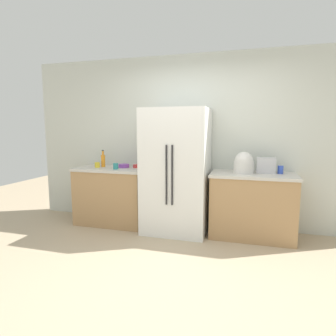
% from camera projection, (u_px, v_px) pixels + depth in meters
% --- Properties ---
extents(ground_plane, '(11.05, 11.05, 0.00)m').
position_uv_depth(ground_plane, '(165.00, 275.00, 2.96)').
color(ground_plane, tan).
extents(kitchen_back_panel, '(5.52, 0.10, 2.63)m').
position_uv_depth(kitchen_back_panel, '(197.00, 142.00, 4.44)').
color(kitchen_back_panel, silver).
rests_on(kitchen_back_panel, ground_plane).
extents(counter_left, '(1.13, 0.64, 0.90)m').
position_uv_depth(counter_left, '(113.00, 195.00, 4.57)').
color(counter_left, tan).
rests_on(counter_left, ground_plane).
extents(counter_right, '(1.16, 0.64, 0.90)m').
position_uv_depth(counter_right, '(252.00, 205.00, 3.98)').
color(counter_right, tan).
rests_on(counter_right, ground_plane).
extents(refrigerator, '(0.92, 0.75, 1.80)m').
position_uv_depth(refrigerator, '(176.00, 171.00, 4.15)').
color(refrigerator, white).
rests_on(refrigerator, ground_plane).
extents(toaster, '(0.25, 0.16, 0.22)m').
position_uv_depth(toaster, '(266.00, 165.00, 3.95)').
color(toaster, silver).
rests_on(toaster, counter_right).
extents(rice_cooker, '(0.28, 0.28, 0.30)m').
position_uv_depth(rice_cooker, '(244.00, 164.00, 3.94)').
color(rice_cooker, silver).
rests_on(rice_cooker, counter_right).
extents(bottle_a, '(0.07, 0.07, 0.27)m').
position_uv_depth(bottle_a, '(103.00, 160.00, 4.60)').
color(bottle_a, orange).
rests_on(bottle_a, counter_left).
extents(cup_a, '(0.08, 0.08, 0.11)m').
position_uv_depth(cup_a, '(280.00, 170.00, 3.91)').
color(cup_a, blue).
rests_on(cup_a, counter_right).
extents(cup_b, '(0.08, 0.08, 0.09)m').
position_uv_depth(cup_b, '(116.00, 166.00, 4.33)').
color(cup_b, teal).
rests_on(cup_b, counter_left).
extents(cup_c, '(0.08, 0.08, 0.08)m').
position_uv_depth(cup_c, '(97.00, 165.00, 4.52)').
color(cup_c, yellow).
rests_on(cup_c, counter_left).
extents(bowl_a, '(0.14, 0.14, 0.05)m').
position_uv_depth(bowl_a, '(138.00, 166.00, 4.52)').
color(bowl_a, red).
rests_on(bowl_a, counter_left).
extents(bowl_b, '(0.17, 0.17, 0.05)m').
position_uv_depth(bowl_b, '(124.00, 166.00, 4.53)').
color(bowl_b, purple).
rests_on(bowl_b, counter_left).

